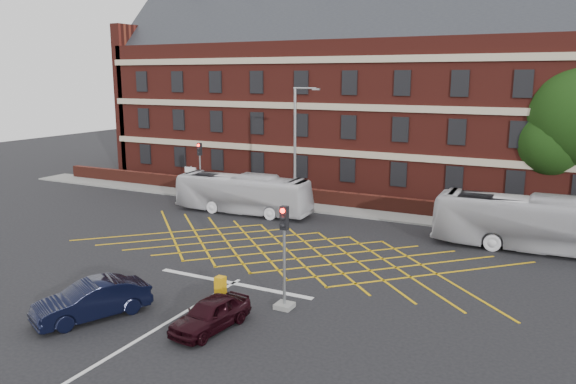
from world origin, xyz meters
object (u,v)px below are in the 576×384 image
at_px(direction_signs, 191,176).
at_px(utility_cabinet, 220,287).
at_px(car_maroon, 211,314).
at_px(traffic_light_near, 284,267).
at_px(bus_left, 243,194).
at_px(bus_right, 537,224).
at_px(traffic_light_far, 200,175).
at_px(car_navy, 92,300).
at_px(street_lamp, 296,172).

distance_m(direction_signs, utility_cabinet, 22.46).
bearing_deg(car_maroon, traffic_light_near, 69.26).
distance_m(bus_left, car_maroon, 18.23).
xyz_separation_m(bus_right, traffic_light_far, (-24.09, 2.78, 0.26)).
bearing_deg(car_navy, bus_right, 73.79).
bearing_deg(car_maroon, bus_right, 64.76).
relative_size(car_maroon, utility_cabinet, 3.75).
xyz_separation_m(traffic_light_near, direction_signs, (-17.31, 16.95, -0.39)).
bearing_deg(traffic_light_far, traffic_light_near, -45.51).
height_order(bus_right, street_lamp, street_lamp).
relative_size(car_maroon, street_lamp, 0.41).
xyz_separation_m(car_navy, car_maroon, (4.71, 1.27, -0.13)).
height_order(car_navy, car_maroon, car_navy).
height_order(bus_right, traffic_light_far, traffic_light_far).
xyz_separation_m(traffic_light_far, direction_signs, (-1.75, 1.10, -0.39)).
xyz_separation_m(bus_left, traffic_light_near, (10.06, -13.14, 0.41)).
xyz_separation_m(traffic_light_near, street_lamp, (-6.60, 14.35, 1.16)).
xyz_separation_m(bus_right, car_navy, (-14.79, -17.29, -0.77)).
distance_m(traffic_light_far, street_lamp, 9.16).
bearing_deg(bus_right, car_navy, 137.47).
height_order(traffic_light_far, direction_signs, traffic_light_far).
bearing_deg(utility_cabinet, traffic_light_near, 5.41).
xyz_separation_m(bus_left, bus_right, (18.58, -0.08, 0.15)).
xyz_separation_m(bus_left, direction_signs, (-7.26, 3.81, 0.03)).
height_order(bus_left, bus_right, bus_right).
xyz_separation_m(car_navy, direction_signs, (-11.05, 21.18, 0.65)).
relative_size(street_lamp, direction_signs, 3.90).
bearing_deg(traffic_light_far, utility_cabinet, -51.90).
height_order(traffic_light_near, traffic_light_far, same).
distance_m(bus_left, direction_signs, 8.19).
xyz_separation_m(car_maroon, traffic_light_far, (-14.01, 18.81, 1.16)).
distance_m(car_navy, traffic_light_far, 22.15).
bearing_deg(bus_left, direction_signs, 59.50).
bearing_deg(car_maroon, utility_cabinet, 123.88).
bearing_deg(direction_signs, car_navy, -62.45).
bearing_deg(traffic_light_near, utility_cabinet, -174.59).
bearing_deg(car_navy, direction_signs, 141.87).
bearing_deg(bus_right, street_lamp, 83.13).
xyz_separation_m(bus_right, street_lamp, (-15.13, 1.29, 1.42)).
relative_size(car_maroon, traffic_light_far, 0.83).
bearing_deg(utility_cabinet, bus_right, 49.35).
height_order(bus_right, car_maroon, bus_right).
xyz_separation_m(bus_right, direction_signs, (-25.84, 3.89, -0.13)).
height_order(bus_left, traffic_light_far, traffic_light_far).
relative_size(bus_left, traffic_light_near, 2.27).
bearing_deg(utility_cabinet, direction_signs, 129.88).
bearing_deg(car_navy, traffic_light_near, 58.39).
bearing_deg(utility_cabinet, car_navy, -130.16).
relative_size(traffic_light_far, street_lamp, 0.50).
height_order(traffic_light_near, street_lamp, street_lamp).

